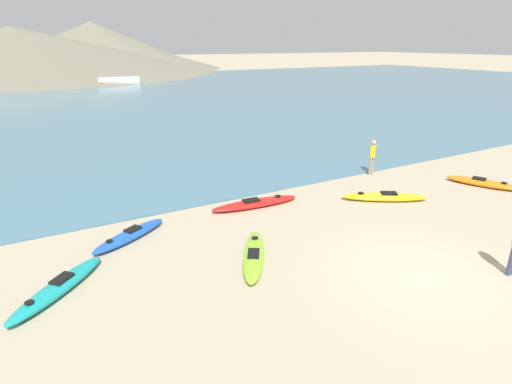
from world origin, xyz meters
name	(u,v)px	position (x,y,z in m)	size (l,w,h in m)	color
ground_plane	(421,277)	(0.00, 0.00, 0.00)	(400.00, 400.00, 0.00)	tan
bay_water	(113,97)	(0.00, 42.34, 0.03)	(160.00, 70.00, 0.06)	teal
far_hill_left	(15,50)	(-9.43, 91.69, 4.41)	(79.59, 79.59, 8.82)	gray
far_hill_midleft	(93,45)	(7.28, 104.54, 5.30)	(52.16, 52.16, 10.60)	gray
far_hill_midright	(117,54)	(10.97, 95.42, 3.25)	(47.82, 47.82, 6.49)	gray
kayak_on_sand_0	(384,197)	(3.18, 4.43, 0.15)	(3.15, 2.26, 0.34)	yellow
kayak_on_sand_1	(58,287)	(-8.42, 3.85, 0.15)	(2.63, 2.54, 0.34)	teal
kayak_on_sand_2	(255,203)	(-1.52, 6.32, 0.14)	(3.49, 0.92, 0.31)	red
kayak_on_sand_3	(130,235)	(-6.23, 5.90, 0.14)	(2.71, 1.89, 0.32)	blue
kayak_on_sand_4	(482,183)	(8.12, 3.61, 0.15)	(1.82, 2.86, 0.34)	orange
kayak_on_sand_5	(254,255)	(-3.43, 2.95, 0.13)	(2.03, 2.84, 0.29)	#8CCC2D
person_near_waterline	(373,155)	(5.07, 7.10, 0.94)	(0.33, 0.27, 1.65)	gray
moored_boat_1	(119,81)	(3.45, 56.40, 0.57)	(5.83, 1.71, 1.02)	white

